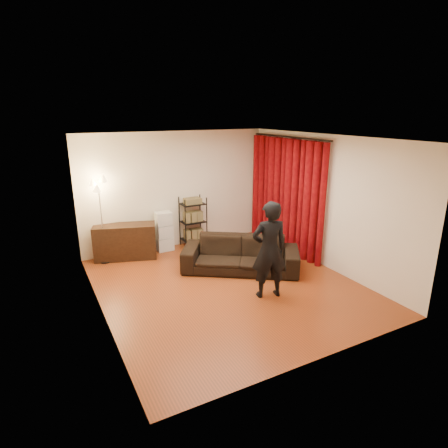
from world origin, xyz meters
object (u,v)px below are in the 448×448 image
media_cabinet (125,242)px  floor_lamp (102,221)px  sofa (241,254)px  person (269,250)px  storage_boxes (164,231)px  wire_shelf (193,222)px

media_cabinet → floor_lamp: 0.70m
sofa → person: bearing=-62.2°
storage_boxes → media_cabinet: bearing=-176.3°
person → storage_boxes: (-0.85, 2.99, -0.40)m
person → floor_lamp: 3.68m
person → media_cabinet: person is taller
media_cabinet → floor_lamp: (-0.45, -0.00, 0.53)m
storage_boxes → sofa: bearing=-61.4°
sofa → person: size_ratio=1.35×
sofa → wire_shelf: 1.84m
sofa → storage_boxes: bearing=152.7°
person → floor_lamp: size_ratio=0.94×
sofa → wire_shelf: (-0.26, 1.80, 0.26)m
floor_lamp → wire_shelf: bearing=1.5°
sofa → storage_boxes: size_ratio=2.51×
person → storage_boxes: bearing=-60.7°
storage_boxes → floor_lamp: floor_lamp is taller
media_cabinet → storage_boxes: size_ratio=1.42×
wire_shelf → floor_lamp: size_ratio=0.65×
storage_boxes → floor_lamp: 1.45m
media_cabinet → person: bearing=-41.0°
media_cabinet → wire_shelf: size_ratio=1.10×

